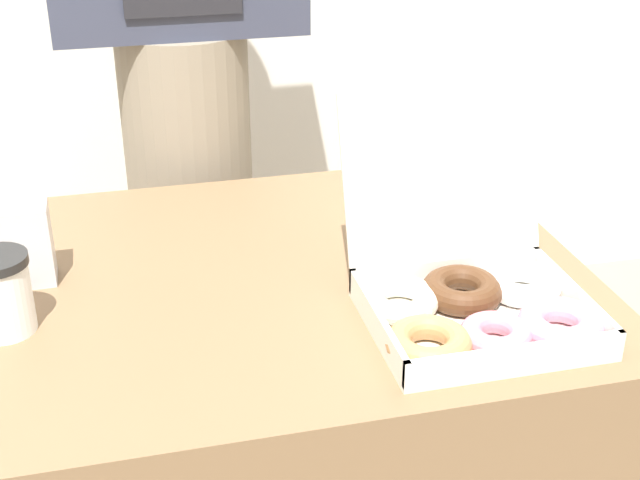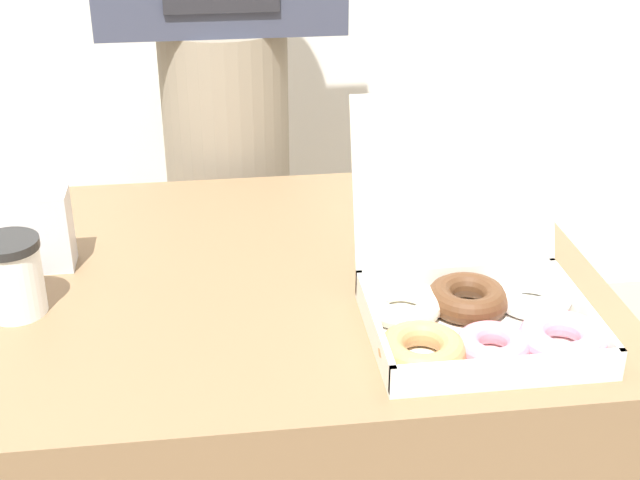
# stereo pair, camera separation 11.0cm
# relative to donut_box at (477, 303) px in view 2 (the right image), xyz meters

# --- Properties ---
(table) EXTENTS (0.92, 0.72, 0.71)m
(table) POSITION_rel_donut_box_xyz_m (-0.24, 0.18, -0.39)
(table) COLOR brown
(table) RESTS_ON ground_plane
(donut_box) EXTENTS (0.32, 0.32, 0.27)m
(donut_box) POSITION_rel_donut_box_xyz_m (0.00, 0.00, 0.00)
(donut_box) COLOR white
(donut_box) RESTS_ON table
(coffee_cup) EXTENTS (0.08, 0.08, 0.11)m
(coffee_cup) POSITION_rel_donut_box_xyz_m (-0.59, 0.12, 0.02)
(coffee_cup) COLOR white
(coffee_cup) RESTS_ON table
(napkin_holder) EXTENTS (0.12, 0.06, 0.12)m
(napkin_holder) POSITION_rel_donut_box_xyz_m (-0.59, 0.24, 0.02)
(napkin_holder) COLOR silver
(napkin_holder) RESTS_ON table
(person_customer) EXTENTS (0.45, 0.25, 1.76)m
(person_customer) POSITION_rel_donut_box_xyz_m (-0.29, 0.72, 0.19)
(person_customer) COLOR gray
(person_customer) RESTS_ON ground_plane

